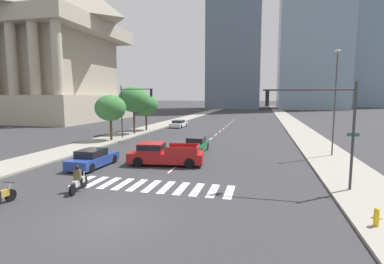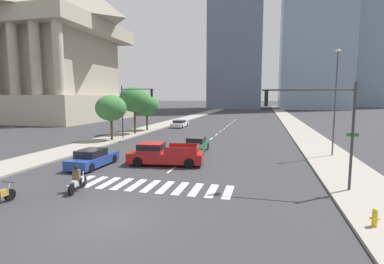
{
  "view_description": "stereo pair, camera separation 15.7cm",
  "coord_description": "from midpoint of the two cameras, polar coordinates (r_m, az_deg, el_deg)",
  "views": [
    {
      "loc": [
        6.13,
        -10.71,
        5.13
      ],
      "look_at": [
        0.0,
        14.73,
        2.0
      ],
      "focal_mm": 27.35,
      "sensor_mm": 36.0,
      "label": 1
    },
    {
      "loc": [
        6.28,
        -10.67,
        5.13
      ],
      "look_at": [
        0.0,
        14.73,
        2.0
      ],
      "focal_mm": 27.35,
      "sensor_mm": 36.0,
      "label": 2
    }
  ],
  "objects": [
    {
      "name": "crosswalk_near",
      "position": [
        17.39,
        -7.81,
        -10.39
      ],
      "size": [
        9.45,
        2.36,
        0.01
      ],
      "color": "silver",
      "rests_on": "ground"
    },
    {
      "name": "traffic_signal_near",
      "position": [
        17.21,
        23.47,
        2.95
      ],
      "size": [
        5.04,
        0.28,
        5.77
      ],
      "rotation": [
        0.0,
        0.0,
        3.14
      ],
      "color": "#333335",
      "rests_on": "sidewalk_east"
    },
    {
      "name": "motorcycle_trailing",
      "position": [
        17.36,
        -21.19,
        -8.83
      ],
      "size": [
        0.71,
        2.05,
        1.49
      ],
      "rotation": [
        0.0,
        0.0,
        1.75
      ],
      "color": "black",
      "rests_on": "ground"
    },
    {
      "name": "pickup_truck",
      "position": [
        22.44,
        -5.62,
        -4.3
      ],
      "size": [
        5.84,
        2.76,
        1.67
      ],
      "rotation": [
        0.0,
        0.0,
        3.26
      ],
      "color": "maroon",
      "rests_on": "ground"
    },
    {
      "name": "lane_divider_center",
      "position": [
        44.15,
        5.72,
        0.12
      ],
      "size": [
        0.14,
        50.0,
        0.01
      ],
      "color": "silver",
      "rests_on": "ground"
    },
    {
      "name": "street_tree_nearest",
      "position": [
        35.14,
        -15.4,
        4.52
      ],
      "size": [
        3.53,
        3.53,
        5.23
      ],
      "color": "#4C3823",
      "rests_on": "sidewalk_west"
    },
    {
      "name": "sidewalk_east",
      "position": [
        41.38,
        21.5,
        -0.67
      ],
      "size": [
        4.0,
        260.0,
        0.15
      ],
      "primitive_type": "cube",
      "color": "gray",
      "rests_on": "ground"
    },
    {
      "name": "fire_hydrant",
      "position": [
        13.79,
        32.36,
        -13.83
      ],
      "size": [
        0.36,
        0.2,
        0.72
      ],
      "color": "gold",
      "rests_on": "sidewalk_east"
    },
    {
      "name": "street_tree_third",
      "position": [
        44.7,
        -8.73,
        5.26
      ],
      "size": [
        3.66,
        3.66,
        5.38
      ],
      "color": "#4C3823",
      "rests_on": "sidewalk_west"
    },
    {
      "name": "sidewalk_west",
      "position": [
        44.76,
        -9.86,
        0.24
      ],
      "size": [
        4.0,
        260.0,
        0.15
      ],
      "primitive_type": "cube",
      "color": "gray",
      "rests_on": "ground"
    },
    {
      "name": "sedan_white_2",
      "position": [
        50.07,
        -2.35,
        1.6
      ],
      "size": [
        2.04,
        4.82,
        1.22
      ],
      "rotation": [
        0.0,
        0.0,
        1.54
      ],
      "color": "silver",
      "rests_on": "ground"
    },
    {
      "name": "war_memorial",
      "position": [
        75.05,
        -26.1,
        16.46
      ],
      "size": [
        27.9,
        27.9,
        36.04
      ],
      "rotation": [
        0.0,
        0.0,
        -0.01
      ],
      "color": "#B2A893",
      "rests_on": "ground"
    },
    {
      "name": "street_tree_second",
      "position": [
        40.77,
        -11.07,
        6.26
      ],
      "size": [
        4.09,
        4.09,
        6.42
      ],
      "color": "#4C3823",
      "rests_on": "sidewalk_west"
    },
    {
      "name": "street_lamp_east",
      "position": [
        27.53,
        26.34,
        6.28
      ],
      "size": [
        0.5,
        0.24,
        8.88
      ],
      "color": "#3F3F42",
      "rests_on": "sidewalk_east"
    },
    {
      "name": "traffic_signal_far",
      "position": [
        36.04,
        -11.28,
        5.61
      ],
      "size": [
        4.42,
        0.28,
        6.32
      ],
      "color": "#333335",
      "rests_on": "sidewalk_west"
    },
    {
      "name": "sedan_green_0",
      "position": [
        27.58,
        0.94,
        -2.58
      ],
      "size": [
        1.83,
        4.34,
        1.36
      ],
      "rotation": [
        0.0,
        0.0,
        -1.58
      ],
      "color": "#1E6038",
      "rests_on": "ground"
    },
    {
      "name": "ground_plane",
      "position": [
        13.38,
        -15.59,
        -15.98
      ],
      "size": [
        800.0,
        800.0,
        0.0
      ],
      "primitive_type": "plane",
      "color": "#333335"
    },
    {
      "name": "sedan_blue_1",
      "position": [
        22.84,
        -18.59,
        -4.94
      ],
      "size": [
        1.91,
        4.49,
        1.34
      ],
      "rotation": [
        0.0,
        0.0,
        1.55
      ],
      "color": "navy",
      "rests_on": "ground"
    }
  ]
}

